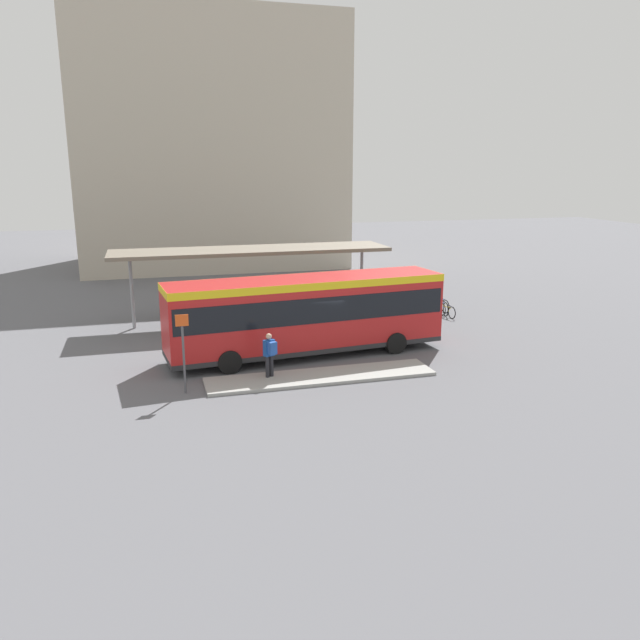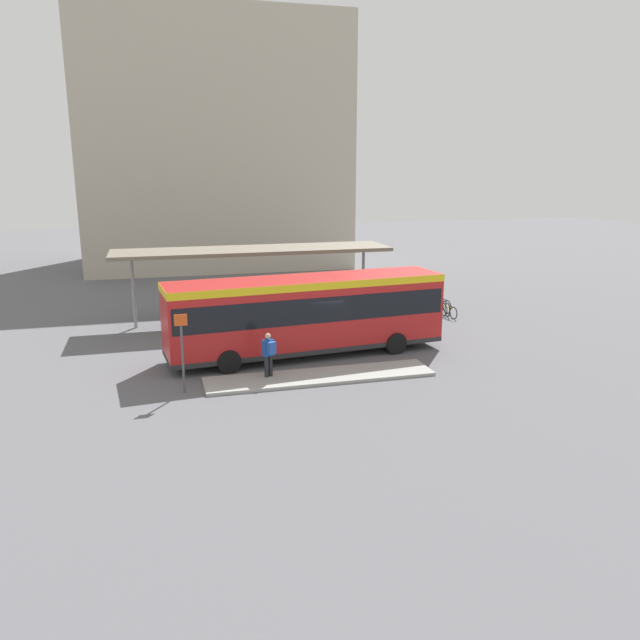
% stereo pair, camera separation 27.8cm
% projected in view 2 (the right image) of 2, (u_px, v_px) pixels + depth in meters
% --- Properties ---
extents(ground_plane, '(120.00, 120.00, 0.00)m').
position_uv_depth(ground_plane, '(307.00, 355.00, 26.03)').
color(ground_plane, '#5B5B60').
extents(curb_island, '(8.54, 1.80, 0.12)m').
position_uv_depth(curb_island, '(320.00, 376.00, 23.17)').
color(curb_island, '#9E9E99').
rests_on(curb_island, ground_plane).
extents(city_bus, '(11.67, 3.56, 3.26)m').
position_uv_depth(city_bus, '(307.00, 311.00, 25.58)').
color(city_bus, red).
rests_on(city_bus, ground_plane).
extents(pedestrian_waiting, '(0.49, 0.52, 1.65)m').
position_uv_depth(pedestrian_waiting, '(269.00, 352.00, 22.74)').
color(pedestrian_waiting, '#232328').
rests_on(pedestrian_waiting, curb_island).
extents(bicycle_yellow, '(0.48, 1.53, 0.66)m').
position_uv_depth(bicycle_yellow, '(449.00, 311.00, 32.48)').
color(bicycle_yellow, black).
rests_on(bicycle_yellow, ground_plane).
extents(bicycle_blue, '(0.48, 1.79, 0.77)m').
position_uv_depth(bicycle_blue, '(444.00, 307.00, 33.12)').
color(bicycle_blue, black).
rests_on(bicycle_blue, ground_plane).
extents(bicycle_orange, '(0.48, 1.74, 0.76)m').
position_uv_depth(bicycle_orange, '(441.00, 305.00, 33.79)').
color(bicycle_orange, black).
rests_on(bicycle_orange, ground_plane).
extents(station_shelter, '(13.76, 3.15, 3.69)m').
position_uv_depth(station_shelter, '(253.00, 251.00, 31.11)').
color(station_shelter, '#706656').
rests_on(station_shelter, ground_plane).
extents(platform_sign, '(0.44, 0.08, 2.80)m').
position_uv_depth(platform_sign, '(182.00, 350.00, 21.32)').
color(platform_sign, '#4C4C51').
rests_on(platform_sign, ground_plane).
extents(station_building, '(19.72, 12.74, 18.52)m').
position_uv_depth(station_building, '(213.00, 146.00, 49.32)').
color(station_building, '#BCB29E').
rests_on(station_building, ground_plane).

